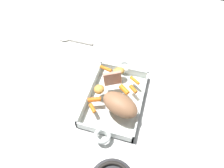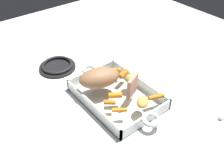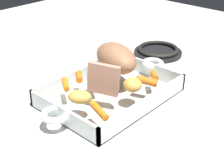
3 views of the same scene
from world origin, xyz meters
TOP-DOWN VIEW (x-y plane):
  - ground_plane at (0.00, 0.00)m, footprint 2.02×2.02m
  - roasting_dish at (0.00, 0.00)m, footprint 0.45×0.25m
  - pork_roast at (0.06, 0.04)m, footprint 0.14×0.18m
  - roast_slice_outer at (-0.06, -0.03)m, footprint 0.05×0.08m
  - baby_carrot_southeast at (-0.10, 0.07)m, footprint 0.04×0.05m
  - baby_carrot_northeast at (-0.03, 0.03)m, footprint 0.05×0.06m
  - baby_carrot_southwest at (0.05, -0.08)m, footprint 0.04×0.06m
  - baby_carrot_long at (0.09, -0.07)m, footprint 0.04×0.04m
  - baby_carrot_center_right at (-0.13, -0.08)m, footprint 0.03×0.07m
  - baby_carrot_short at (-0.05, 0.07)m, footprint 0.04×0.04m
  - potato_near_roast at (0.00, -0.07)m, footprint 0.06×0.06m
  - potato_corner at (-0.13, -0.02)m, footprint 0.07×0.07m
  - stove_burner_rear at (0.34, 0.08)m, footprint 0.17×0.17m

SIDE VIEW (x-z plane):
  - ground_plane at x=0.00m, z-range 0.00..0.00m
  - stove_burner_rear at x=0.34m, z-range 0.00..0.03m
  - roasting_dish at x=0.00m, z-range -0.01..0.04m
  - baby_carrot_southeast at x=-0.10m, z-range 0.05..0.07m
  - baby_carrot_center_right at x=-0.13m, z-range 0.05..0.07m
  - baby_carrot_long at x=0.09m, z-range 0.05..0.07m
  - baby_carrot_short at x=-0.05m, z-range 0.05..0.07m
  - baby_carrot_southwest at x=0.05m, z-range 0.05..0.07m
  - baby_carrot_northeast at x=-0.03m, z-range 0.05..0.07m
  - potato_corner at x=-0.13m, z-range 0.05..0.08m
  - potato_near_roast at x=0.00m, z-range 0.05..0.08m
  - pork_roast at x=0.06m, z-range 0.05..0.13m
  - roast_slice_outer at x=-0.06m, z-range 0.05..0.13m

